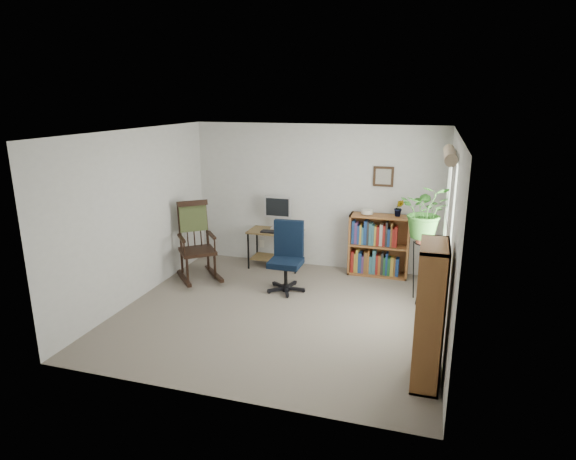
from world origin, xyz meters
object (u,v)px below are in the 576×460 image
(desk, at_px, (275,249))
(low_bookshelf, at_px, (379,246))
(rocking_chair, at_px, (197,241))
(office_chair, at_px, (286,257))
(tall_bookshelf, at_px, (430,315))

(desk, distance_m, low_bookshelf, 1.73)
(desk, relative_size, rocking_chair, 0.71)
(office_chair, bearing_deg, low_bookshelf, 37.19)
(low_bookshelf, bearing_deg, office_chair, -138.96)
(office_chair, xyz_separation_m, low_bookshelf, (1.24, 1.08, -0.03))
(desk, bearing_deg, tall_bookshelf, -47.86)
(rocking_chair, relative_size, low_bookshelf, 1.25)
(tall_bookshelf, bearing_deg, office_chair, 138.17)
(rocking_chair, bearing_deg, low_bookshelf, -19.46)
(office_chair, distance_m, low_bookshelf, 1.64)
(tall_bookshelf, bearing_deg, rocking_chair, 151.36)
(rocking_chair, height_order, tall_bookshelf, tall_bookshelf)
(rocking_chair, height_order, low_bookshelf, rocking_chair)
(low_bookshelf, bearing_deg, tall_bookshelf, -74.36)
(desk, distance_m, tall_bookshelf, 3.80)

